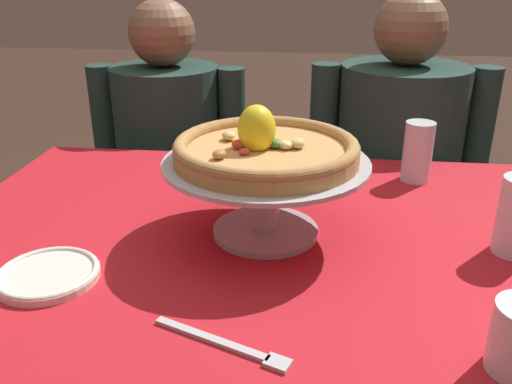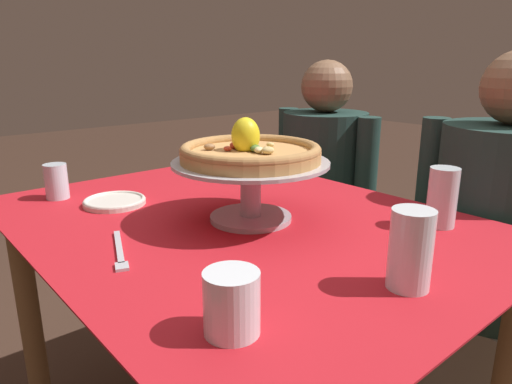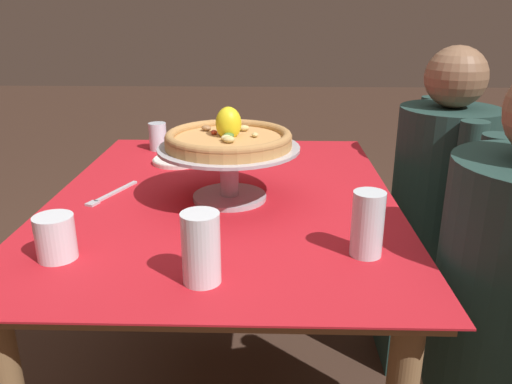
{
  "view_description": "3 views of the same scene",
  "coord_description": "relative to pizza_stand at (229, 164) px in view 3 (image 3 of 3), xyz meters",
  "views": [
    {
      "loc": [
        0.11,
        -0.86,
        1.22
      ],
      "look_at": [
        0.01,
        -0.0,
        0.85
      ],
      "focal_mm": 37.94,
      "sensor_mm": 36.0,
      "label": 1
    },
    {
      "loc": [
        0.82,
        -0.65,
        1.12
      ],
      "look_at": [
        -0.03,
        0.08,
        0.8
      ],
      "focal_mm": 32.42,
      "sensor_mm": 36.0,
      "label": 2
    },
    {
      "loc": [
        1.29,
        0.12,
        1.24
      ],
      "look_at": [
        0.08,
        0.09,
        0.79
      ],
      "focal_mm": 36.02,
      "sensor_mm": 36.0,
      "label": 3
    }
  ],
  "objects": [
    {
      "name": "dining_table",
      "position": [
        -0.03,
        -0.02,
        -0.21
      ],
      "size": [
        1.19,
        0.9,
        0.75
      ],
      "color": "olive",
      "rests_on": "ground"
    },
    {
      "name": "pizza_stand",
      "position": [
        0.0,
        0.0,
        0.0
      ],
      "size": [
        0.36,
        0.36,
        0.14
      ],
      "color": "#B7B7C1",
      "rests_on": "dining_table"
    },
    {
      "name": "pizza",
      "position": [
        -0.0,
        -0.0,
        0.07
      ],
      "size": [
        0.32,
        0.32,
        0.1
      ],
      "color": "tan",
      "rests_on": "pizza_stand"
    },
    {
      "name": "water_glass_back_right",
      "position": [
        0.31,
        0.3,
        -0.04
      ],
      "size": [
        0.07,
        0.07,
        0.14
      ],
      "color": "silver",
      "rests_on": "dining_table"
    },
    {
      "name": "water_glass_side_right",
      "position": [
        0.43,
        -0.02,
        -0.04
      ],
      "size": [
        0.07,
        0.07,
        0.14
      ],
      "color": "white",
      "rests_on": "dining_table"
    },
    {
      "name": "water_glass_front_right",
      "position": [
        0.34,
        -0.32,
        -0.06
      ],
      "size": [
        0.08,
        0.08,
        0.09
      ],
      "color": "white",
      "rests_on": "dining_table"
    },
    {
      "name": "water_glass_front_left",
      "position": [
        -0.48,
        -0.29,
        -0.05
      ],
      "size": [
        0.06,
        0.06,
        0.1
      ],
      "color": "silver",
      "rests_on": "dining_table"
    },
    {
      "name": "side_plate",
      "position": [
        -0.32,
        -0.19,
        -0.09
      ],
      "size": [
        0.16,
        0.16,
        0.02
      ],
      "color": "silver",
      "rests_on": "dining_table"
    },
    {
      "name": "dinner_fork",
      "position": [
        -0.02,
        -0.32,
        -0.09
      ],
      "size": [
        0.19,
        0.09,
        0.01
      ],
      "color": "#B7B7C1",
      "rests_on": "dining_table"
    },
    {
      "name": "diner_left",
      "position": [
        -0.37,
        0.68,
        -0.32
      ],
      "size": [
        0.48,
        0.32,
        1.12
      ],
      "color": "#1E3833",
      "rests_on": "ground"
    },
    {
      "name": "diner_right",
      "position": [
        0.32,
        0.63,
        -0.29
      ],
      "size": [
        0.51,
        0.35,
        1.15
      ],
      "color": "gray",
      "rests_on": "ground"
    }
  ]
}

